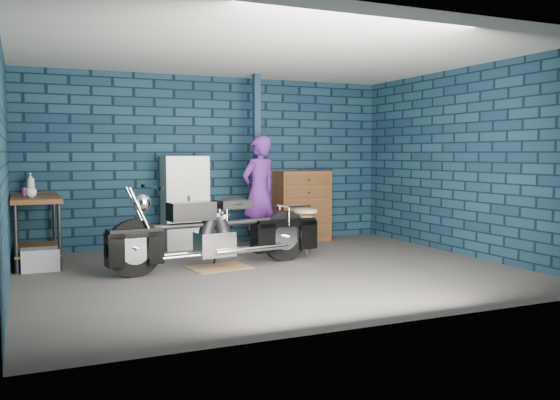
{
  "coord_description": "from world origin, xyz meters",
  "views": [
    {
      "loc": [
        -2.85,
        -6.71,
        1.48
      ],
      "look_at": [
        0.22,
        0.3,
        0.87
      ],
      "focal_mm": 38.0,
      "sensor_mm": 36.0,
      "label": 1
    }
  ],
  "objects_px": {
    "storage_bin": "(40,260)",
    "shop_stool": "(305,231)",
    "person": "(259,193)",
    "locker": "(185,202)",
    "tool_chest": "(302,206)",
    "motorcycle": "(219,226)",
    "workbench": "(37,230)"
  },
  "relations": [
    {
      "from": "workbench",
      "to": "locker",
      "type": "height_order",
      "value": "locker"
    },
    {
      "from": "locker",
      "to": "shop_stool",
      "type": "bearing_deg",
      "value": -36.0
    },
    {
      "from": "motorcycle",
      "to": "locker",
      "type": "distance_m",
      "value": 1.72
    },
    {
      "from": "storage_bin",
      "to": "locker",
      "type": "height_order",
      "value": "locker"
    },
    {
      "from": "motorcycle",
      "to": "tool_chest",
      "type": "relative_size",
      "value": 2.1
    },
    {
      "from": "locker",
      "to": "shop_stool",
      "type": "relative_size",
      "value": 2.23
    },
    {
      "from": "workbench",
      "to": "storage_bin",
      "type": "bearing_deg",
      "value": -87.71
    },
    {
      "from": "tool_chest",
      "to": "shop_stool",
      "type": "xyz_separation_m",
      "value": [
        -0.49,
        -1.11,
        -0.27
      ]
    },
    {
      "from": "motorcycle",
      "to": "person",
      "type": "bearing_deg",
      "value": 41.63
    },
    {
      "from": "storage_bin",
      "to": "shop_stool",
      "type": "distance_m",
      "value": 3.66
    },
    {
      "from": "storage_bin",
      "to": "locker",
      "type": "bearing_deg",
      "value": 25.09
    },
    {
      "from": "storage_bin",
      "to": "shop_stool",
      "type": "relative_size",
      "value": 0.7
    },
    {
      "from": "motorcycle",
      "to": "storage_bin",
      "type": "height_order",
      "value": "motorcycle"
    },
    {
      "from": "workbench",
      "to": "tool_chest",
      "type": "relative_size",
      "value": 1.19
    },
    {
      "from": "workbench",
      "to": "locker",
      "type": "xyz_separation_m",
      "value": [
        2.14,
        0.49,
        0.26
      ]
    },
    {
      "from": "storage_bin",
      "to": "shop_stool",
      "type": "xyz_separation_m",
      "value": [
        3.65,
        -0.12,
        0.18
      ]
    },
    {
      "from": "workbench",
      "to": "person",
      "type": "xyz_separation_m",
      "value": [
        3.16,
        -0.06,
        0.41
      ]
    },
    {
      "from": "shop_stool",
      "to": "workbench",
      "type": "bearing_deg",
      "value": 170.46
    },
    {
      "from": "motorcycle",
      "to": "shop_stool",
      "type": "height_order",
      "value": "motorcycle"
    },
    {
      "from": "person",
      "to": "workbench",
      "type": "bearing_deg",
      "value": -22.41
    },
    {
      "from": "person",
      "to": "storage_bin",
      "type": "height_order",
      "value": "person"
    },
    {
      "from": "locker",
      "to": "tool_chest",
      "type": "xyz_separation_m",
      "value": [
        2.02,
        0.0,
        -0.13
      ]
    },
    {
      "from": "workbench",
      "to": "person",
      "type": "height_order",
      "value": "person"
    },
    {
      "from": "tool_chest",
      "to": "person",
      "type": "bearing_deg",
      "value": -151.13
    },
    {
      "from": "person",
      "to": "shop_stool",
      "type": "distance_m",
      "value": 0.94
    },
    {
      "from": "storage_bin",
      "to": "person",
      "type": "bearing_deg",
      "value": 7.99
    },
    {
      "from": "workbench",
      "to": "tool_chest",
      "type": "distance_m",
      "value": 4.19
    },
    {
      "from": "workbench",
      "to": "locker",
      "type": "distance_m",
      "value": 2.21
    },
    {
      "from": "motorcycle",
      "to": "tool_chest",
      "type": "distance_m",
      "value": 2.65
    },
    {
      "from": "storage_bin",
      "to": "locker",
      "type": "xyz_separation_m",
      "value": [
        2.12,
        0.99,
        0.58
      ]
    },
    {
      "from": "motorcycle",
      "to": "person",
      "type": "distance_m",
      "value": 1.58
    },
    {
      "from": "workbench",
      "to": "motorcycle",
      "type": "xyz_separation_m",
      "value": [
        2.14,
        -1.22,
        0.09
      ]
    }
  ]
}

